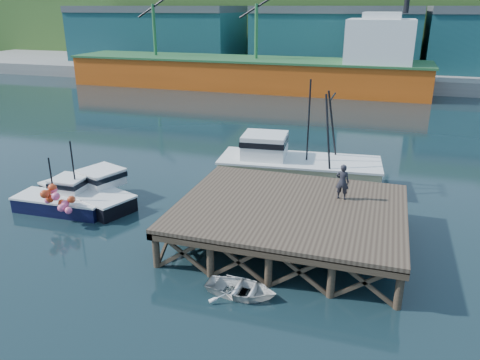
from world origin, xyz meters
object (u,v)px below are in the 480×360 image
at_px(boat_navy, 64,199).
at_px(trawler, 296,164).
at_px(dinghy, 241,289).
at_px(dockworker, 342,182).
at_px(boat_black, 90,191).

distance_m(boat_navy, trawler, 15.82).
distance_m(dinghy, dockworker, 8.76).
distance_m(boat_black, trawler, 14.23).
bearing_deg(dinghy, boat_navy, 69.30).
xyz_separation_m(dinghy, dockworker, (3.45, 7.55, 2.79)).
distance_m(boat_navy, dockworker, 17.26).
relative_size(boat_navy, trawler, 0.52).
xyz_separation_m(boat_black, dinghy, (12.61, -7.12, -0.47)).
xyz_separation_m(boat_navy, dockworker, (16.99, 1.94, 2.38)).
bearing_deg(boat_navy, trawler, 32.18).
xyz_separation_m(boat_navy, trawler, (13.09, 8.85, 0.81)).
xyz_separation_m(boat_black, dockworker, (16.07, 0.43, 2.32)).
height_order(boat_navy, trawler, trawler).
bearing_deg(trawler, boat_black, -154.23).
relative_size(trawler, dinghy, 3.59).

